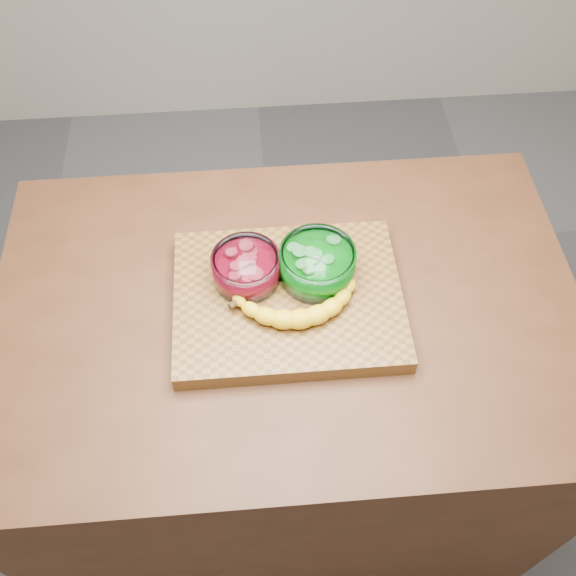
{
  "coord_description": "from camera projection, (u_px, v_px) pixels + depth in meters",
  "views": [
    {
      "loc": [
        -0.06,
        -0.72,
        1.97
      ],
      "look_at": [
        0.0,
        0.0,
        0.96
      ],
      "focal_mm": 40.0,
      "sensor_mm": 36.0,
      "label": 1
    }
  ],
  "objects": [
    {
      "name": "counter",
      "position": [
        288.0,
        402.0,
        1.66
      ],
      "size": [
        1.2,
        0.8,
        0.9
      ],
      "primitive_type": "cube",
      "color": "#4A2916",
      "rests_on": "ground"
    },
    {
      "name": "bowl_red",
      "position": [
        246.0,
        268.0,
        1.26
      ],
      "size": [
        0.14,
        0.14,
        0.06
      ],
      "color": "white",
      "rests_on": "cutting_board"
    },
    {
      "name": "cutting_board",
      "position": [
        288.0,
        300.0,
        1.28
      ],
      "size": [
        0.45,
        0.35,
        0.04
      ],
      "primitive_type": "cube",
      "color": "brown",
      "rests_on": "counter"
    },
    {
      "name": "banana",
      "position": [
        296.0,
        304.0,
        1.23
      ],
      "size": [
        0.28,
        0.13,
        0.04
      ],
      "primitive_type": null,
      "color": "yellow",
      "rests_on": "cutting_board"
    },
    {
      "name": "ground",
      "position": [
        288.0,
        464.0,
        2.03
      ],
      "size": [
        3.5,
        3.5,
        0.0
      ],
      "primitive_type": "plane",
      "color": "#59595D",
      "rests_on": "ground"
    },
    {
      "name": "bowl_green",
      "position": [
        317.0,
        264.0,
        1.26
      ],
      "size": [
        0.15,
        0.15,
        0.07
      ],
      "color": "white",
      "rests_on": "cutting_board"
    }
  ]
}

